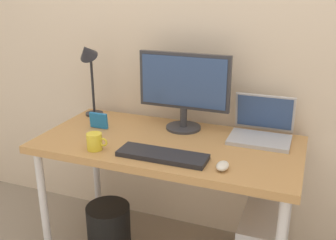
{
  "coord_description": "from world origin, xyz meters",
  "views": [
    {
      "loc": [
        0.68,
        -1.78,
        1.55
      ],
      "look_at": [
        0.0,
        0.0,
        0.87
      ],
      "focal_mm": 41.53,
      "sensor_mm": 36.0,
      "label": 1
    }
  ],
  "objects_px": {
    "mouse": "(223,166)",
    "wastebasket": "(109,228)",
    "monitor": "(184,87)",
    "desk_lamp": "(88,63)",
    "photo_frame": "(99,120)",
    "coffee_mug": "(95,142)",
    "laptop": "(262,128)",
    "keyboard": "(162,155)",
    "desk": "(168,153)"
  },
  "relations": [
    {
      "from": "desk_lamp",
      "to": "photo_frame",
      "type": "height_order",
      "value": "desk_lamp"
    },
    {
      "from": "laptop",
      "to": "coffee_mug",
      "type": "distance_m",
      "value": 0.89
    },
    {
      "from": "keyboard",
      "to": "photo_frame",
      "type": "bearing_deg",
      "value": 154.23
    },
    {
      "from": "keyboard",
      "to": "wastebasket",
      "type": "xyz_separation_m",
      "value": [
        -0.41,
        0.14,
        -0.61
      ]
    },
    {
      "from": "laptop",
      "to": "wastebasket",
      "type": "height_order",
      "value": "laptop"
    },
    {
      "from": "desk",
      "to": "mouse",
      "type": "height_order",
      "value": "mouse"
    },
    {
      "from": "desk",
      "to": "keyboard",
      "type": "xyz_separation_m",
      "value": [
        0.05,
        -0.2,
        0.08
      ]
    },
    {
      "from": "monitor",
      "to": "photo_frame",
      "type": "xyz_separation_m",
      "value": [
        -0.46,
        -0.17,
        -0.2
      ]
    },
    {
      "from": "coffee_mug",
      "to": "photo_frame",
      "type": "relative_size",
      "value": 1.03
    },
    {
      "from": "desk_lamp",
      "to": "mouse",
      "type": "bearing_deg",
      "value": -24.3
    },
    {
      "from": "desk",
      "to": "monitor",
      "type": "distance_m",
      "value": 0.38
    },
    {
      "from": "coffee_mug",
      "to": "wastebasket",
      "type": "xyz_separation_m",
      "value": [
        -0.05,
        0.17,
        -0.64
      ]
    },
    {
      "from": "desk_lamp",
      "to": "monitor",
      "type": "bearing_deg",
      "value": -0.07
    },
    {
      "from": "monitor",
      "to": "coffee_mug",
      "type": "height_order",
      "value": "monitor"
    },
    {
      "from": "wastebasket",
      "to": "photo_frame",
      "type": "bearing_deg",
      "value": 130.74
    },
    {
      "from": "monitor",
      "to": "wastebasket",
      "type": "bearing_deg",
      "value": -144.44
    },
    {
      "from": "desk",
      "to": "coffee_mug",
      "type": "height_order",
      "value": "coffee_mug"
    },
    {
      "from": "coffee_mug",
      "to": "desk_lamp",
      "type": "bearing_deg",
      "value": 123.3
    },
    {
      "from": "laptop",
      "to": "keyboard",
      "type": "distance_m",
      "value": 0.59
    },
    {
      "from": "laptop",
      "to": "coffee_mug",
      "type": "xyz_separation_m",
      "value": [
        -0.76,
        -0.46,
        -0.01
      ]
    },
    {
      "from": "desk",
      "to": "desk_lamp",
      "type": "distance_m",
      "value": 0.75
    },
    {
      "from": "laptop",
      "to": "keyboard",
      "type": "relative_size",
      "value": 0.73
    },
    {
      "from": "monitor",
      "to": "photo_frame",
      "type": "height_order",
      "value": "monitor"
    },
    {
      "from": "desk",
      "to": "coffee_mug",
      "type": "bearing_deg",
      "value": -142.59
    },
    {
      "from": "mouse",
      "to": "monitor",
      "type": "bearing_deg",
      "value": 128.09
    },
    {
      "from": "keyboard",
      "to": "wastebasket",
      "type": "relative_size",
      "value": 1.47
    },
    {
      "from": "keyboard",
      "to": "photo_frame",
      "type": "relative_size",
      "value": 4.0
    },
    {
      "from": "mouse",
      "to": "wastebasket",
      "type": "xyz_separation_m",
      "value": [
        -0.71,
        0.16,
        -0.62
      ]
    },
    {
      "from": "monitor",
      "to": "desk_lamp",
      "type": "relative_size",
      "value": 1.1
    },
    {
      "from": "desk",
      "to": "keyboard",
      "type": "height_order",
      "value": "keyboard"
    },
    {
      "from": "desk",
      "to": "mouse",
      "type": "relative_size",
      "value": 15.43
    },
    {
      "from": "desk_lamp",
      "to": "laptop",
      "type": "bearing_deg",
      "value": 0.88
    },
    {
      "from": "coffee_mug",
      "to": "mouse",
      "type": "bearing_deg",
      "value": 1.36
    },
    {
      "from": "desk",
      "to": "wastebasket",
      "type": "bearing_deg",
      "value": -170.5
    },
    {
      "from": "desk",
      "to": "desk_lamp",
      "type": "bearing_deg",
      "value": 160.73
    },
    {
      "from": "photo_frame",
      "to": "coffee_mug",
      "type": "bearing_deg",
      "value": -63.1
    },
    {
      "from": "mouse",
      "to": "photo_frame",
      "type": "distance_m",
      "value": 0.83
    },
    {
      "from": "laptop",
      "to": "keyboard",
      "type": "height_order",
      "value": "laptop"
    },
    {
      "from": "mouse",
      "to": "photo_frame",
      "type": "relative_size",
      "value": 0.82
    },
    {
      "from": "desk_lamp",
      "to": "coffee_mug",
      "type": "distance_m",
      "value": 0.6
    },
    {
      "from": "laptop",
      "to": "monitor",
      "type": "bearing_deg",
      "value": -177.81
    },
    {
      "from": "keyboard",
      "to": "laptop",
      "type": "bearing_deg",
      "value": 46.14
    },
    {
      "from": "keyboard",
      "to": "desk",
      "type": "bearing_deg",
      "value": 103.51
    },
    {
      "from": "desk",
      "to": "laptop",
      "type": "distance_m",
      "value": 0.52
    },
    {
      "from": "desk_lamp",
      "to": "wastebasket",
      "type": "bearing_deg",
      "value": -48.58
    },
    {
      "from": "monitor",
      "to": "mouse",
      "type": "distance_m",
      "value": 0.59
    },
    {
      "from": "desk",
      "to": "coffee_mug",
      "type": "relative_size",
      "value": 12.28
    },
    {
      "from": "coffee_mug",
      "to": "monitor",
      "type": "bearing_deg",
      "value": 53.99
    },
    {
      "from": "monitor",
      "to": "desk_lamp",
      "type": "bearing_deg",
      "value": 179.93
    },
    {
      "from": "laptop",
      "to": "coffee_mug",
      "type": "relative_size",
      "value": 2.83
    }
  ]
}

